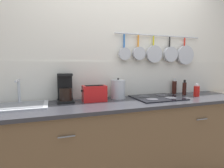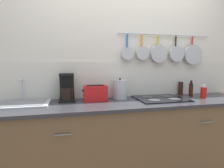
{
  "view_description": "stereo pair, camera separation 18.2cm",
  "coord_description": "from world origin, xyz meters",
  "px_view_note": "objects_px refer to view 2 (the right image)",
  "views": [
    {
      "loc": [
        -0.8,
        -1.72,
        1.29
      ],
      "look_at": [
        -0.22,
        0.0,
        1.09
      ],
      "focal_mm": 28.0,
      "sensor_mm": 36.0,
      "label": 1
    },
    {
      "loc": [
        -0.63,
        -1.77,
        1.29
      ],
      "look_at": [
        -0.22,
        0.0,
        1.09
      ],
      "focal_mm": 28.0,
      "sensor_mm": 36.0,
      "label": 2
    }
  ],
  "objects_px": {
    "kettle": "(120,89)",
    "bottle_vinegar": "(204,92)",
    "coffee_maker": "(67,90)",
    "bottle_dish_soap": "(191,89)",
    "toaster": "(95,93)",
    "bottle_sesame_oil": "(181,88)"
  },
  "relations": [
    {
      "from": "kettle",
      "to": "bottle_vinegar",
      "type": "height_order",
      "value": "kettle"
    },
    {
      "from": "coffee_maker",
      "to": "bottle_dish_soap",
      "type": "height_order",
      "value": "coffee_maker"
    },
    {
      "from": "toaster",
      "to": "bottle_sesame_oil",
      "type": "bearing_deg",
      "value": 6.34
    },
    {
      "from": "coffee_maker",
      "to": "bottle_vinegar",
      "type": "bearing_deg",
      "value": -7.22
    },
    {
      "from": "coffee_maker",
      "to": "bottle_sesame_oil",
      "type": "height_order",
      "value": "coffee_maker"
    },
    {
      "from": "coffee_maker",
      "to": "toaster",
      "type": "height_order",
      "value": "coffee_maker"
    },
    {
      "from": "toaster",
      "to": "kettle",
      "type": "relative_size",
      "value": 1.11
    },
    {
      "from": "kettle",
      "to": "bottle_vinegar",
      "type": "relative_size",
      "value": 1.54
    },
    {
      "from": "bottle_sesame_oil",
      "to": "bottle_dish_soap",
      "type": "xyz_separation_m",
      "value": [
        0.07,
        -0.12,
        -0.01
      ]
    },
    {
      "from": "toaster",
      "to": "bottle_vinegar",
      "type": "bearing_deg",
      "value": -5.64
    },
    {
      "from": "toaster",
      "to": "bottle_dish_soap",
      "type": "relative_size",
      "value": 1.36
    },
    {
      "from": "kettle",
      "to": "toaster",
      "type": "bearing_deg",
      "value": -168.26
    },
    {
      "from": "coffee_maker",
      "to": "bottle_sesame_oil",
      "type": "xyz_separation_m",
      "value": [
        1.46,
        0.05,
        -0.03
      ]
    },
    {
      "from": "bottle_vinegar",
      "to": "coffee_maker",
      "type": "bearing_deg",
      "value": 172.78
    },
    {
      "from": "coffee_maker",
      "to": "kettle",
      "type": "height_order",
      "value": "coffee_maker"
    },
    {
      "from": "bottle_sesame_oil",
      "to": "coffee_maker",
      "type": "bearing_deg",
      "value": -177.89
    },
    {
      "from": "bottle_sesame_oil",
      "to": "bottle_vinegar",
      "type": "bearing_deg",
      "value": -61.46
    },
    {
      "from": "bottle_dish_soap",
      "to": "bottle_vinegar",
      "type": "height_order",
      "value": "bottle_dish_soap"
    },
    {
      "from": "kettle",
      "to": "bottle_sesame_oil",
      "type": "bearing_deg",
      "value": 4.39
    },
    {
      "from": "coffee_maker",
      "to": "kettle",
      "type": "xyz_separation_m",
      "value": [
        0.61,
        -0.01,
        -0.02
      ]
    },
    {
      "from": "bottle_sesame_oil",
      "to": "kettle",
      "type": "bearing_deg",
      "value": -175.61
    },
    {
      "from": "bottle_dish_soap",
      "to": "bottle_vinegar",
      "type": "distance_m",
      "value": 0.16
    }
  ]
}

